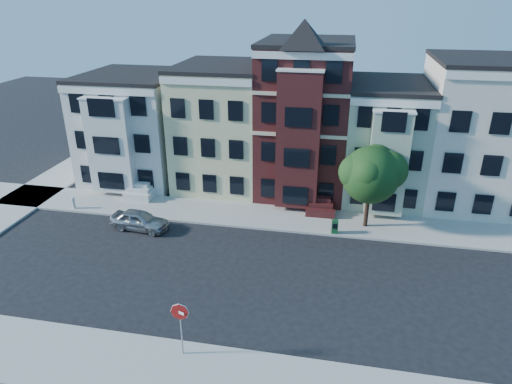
% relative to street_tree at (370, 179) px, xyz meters
% --- Properties ---
extents(ground, '(120.00, 120.00, 0.00)m').
position_rel_street_tree_xyz_m(ground, '(-5.26, -7.82, -3.83)').
color(ground, black).
extents(far_sidewalk, '(60.00, 4.00, 0.15)m').
position_rel_street_tree_xyz_m(far_sidewalk, '(-5.26, 0.18, -3.75)').
color(far_sidewalk, '#9E9B93').
rests_on(far_sidewalk, ground).
extents(house_white, '(8.00, 9.00, 9.00)m').
position_rel_street_tree_xyz_m(house_white, '(-20.26, 6.68, 0.67)').
color(house_white, silver).
rests_on(house_white, ground).
extents(house_yellow, '(7.00, 9.00, 10.00)m').
position_rel_street_tree_xyz_m(house_yellow, '(-12.26, 6.68, 1.17)').
color(house_yellow, beige).
rests_on(house_yellow, ground).
extents(house_brown, '(7.00, 9.00, 12.00)m').
position_rel_street_tree_xyz_m(house_brown, '(-5.26, 6.68, 2.17)').
color(house_brown, '#3C1313').
rests_on(house_brown, ground).
extents(house_green, '(6.00, 9.00, 9.00)m').
position_rel_street_tree_xyz_m(house_green, '(1.24, 6.68, 0.67)').
color(house_green, '#9AA98F').
rests_on(house_green, ground).
extents(house_cream, '(8.00, 9.00, 11.00)m').
position_rel_street_tree_xyz_m(house_cream, '(8.24, 6.68, 1.67)').
color(house_cream, beige).
rests_on(house_cream, ground).
extents(street_tree, '(7.05, 7.05, 7.35)m').
position_rel_street_tree_xyz_m(street_tree, '(0.00, 0.00, 0.00)').
color(street_tree, '#21481B').
rests_on(street_tree, far_sidewalk).
extents(parked_car, '(4.34, 2.12, 1.42)m').
position_rel_street_tree_xyz_m(parked_car, '(-15.89, -3.31, -3.11)').
color(parked_car, '#A6AAAE').
rests_on(parked_car, ground).
extents(newspaper_box, '(0.46, 0.41, 0.99)m').
position_rel_street_tree_xyz_m(newspaper_box, '(-2.15, -1.52, -3.18)').
color(newspaper_box, '#1B522B').
rests_on(newspaper_box, far_sidewalk).
extents(fire_hydrant, '(0.34, 0.34, 0.74)m').
position_rel_street_tree_xyz_m(fire_hydrant, '(-22.26, -1.39, -3.31)').
color(fire_hydrant, beige).
rests_on(fire_hydrant, far_sidewalk).
extents(stop_sign, '(0.87, 0.42, 3.22)m').
position_rel_street_tree_xyz_m(stop_sign, '(-8.70, -14.63, -2.07)').
color(stop_sign, '#AF1612').
rests_on(stop_sign, near_sidewalk).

